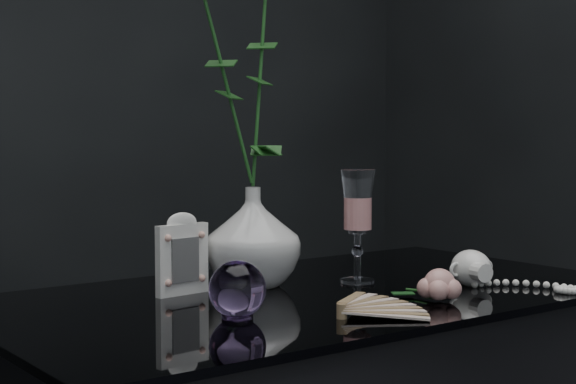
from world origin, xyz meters
TOP-DOWN VIEW (x-y plane):
  - vase at (-0.05, 0.15)m, footprint 0.21×0.21m
  - wine_glass at (0.11, 0.07)m, footprint 0.07×0.07m
  - picture_frame at (-0.18, 0.15)m, footprint 0.10×0.08m
  - paperweight at (-0.21, -0.05)m, footprint 0.10×0.10m
  - paper_fan at (-0.10, -0.14)m, footprint 0.29×0.26m
  - loose_rose at (0.10, -0.13)m, footprint 0.12×0.15m
  - pearl_jar at (0.24, -0.07)m, footprint 0.25×0.26m
  - roses at (-0.06, 0.15)m, footprint 0.23×0.12m

SIDE VIEW (x-z plane):
  - paper_fan at x=-0.10m, z-range 0.76..0.79m
  - loose_rose at x=0.10m, z-range 0.76..0.81m
  - pearl_jar at x=0.24m, z-range 0.76..0.83m
  - paperweight at x=-0.21m, z-range 0.76..0.84m
  - picture_frame at x=-0.18m, z-range 0.76..0.89m
  - vase at x=-0.05m, z-range 0.76..0.93m
  - wine_glass at x=0.11m, z-range 0.76..0.95m
  - roses at x=-0.06m, z-range 0.91..1.39m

